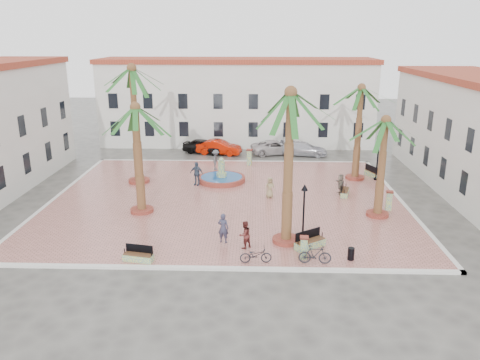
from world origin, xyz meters
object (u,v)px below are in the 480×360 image
(fountain, at_px, (222,178))
(palm_s, at_px, (290,110))
(bench_s, at_px, (138,257))
(pedestrian_fountain_b, at_px, (197,173))
(bench_ne, at_px, (374,174))
(bicycle_b, at_px, (315,255))
(litter_bin, at_px, (351,254))
(car_black, at_px, (204,146))
(bollard_se, at_px, (304,247))
(palm_ne, at_px, (361,98))
(cyclist_a, at_px, (223,228))
(bench_e, at_px, (345,192))
(lamppost_e, at_px, (379,148))
(car_red, at_px, (219,147))
(bicycle_a, at_px, (256,255))
(car_silver, at_px, (304,149))
(bollard_n, at_px, (249,157))
(palm_e, at_px, (385,132))
(pedestrian_east, at_px, (340,184))
(pedestrian_fountain_a, at_px, (270,187))
(palm_sw, at_px, (136,120))
(cyclist_b, at_px, (245,235))
(pedestrian_north, at_px, (216,160))
(bollard_e, at_px, (389,200))
(bench_se, at_px, (310,243))
(palm_nw, at_px, (132,81))
(lamppost_s, at_px, (304,204))

(fountain, xyz_separation_m, palm_s, (4.69, -11.99, 7.61))
(bench_s, relative_size, pedestrian_fountain_b, 0.89)
(bench_ne, relative_size, bicycle_b, 1.16)
(litter_bin, height_order, car_black, car_black)
(bench_ne, height_order, bollard_se, bollard_se)
(fountain, distance_m, palm_ne, 13.18)
(palm_ne, distance_m, cyclist_a, 17.86)
(bench_e, height_order, lamppost_e, lamppost_e)
(car_red, bearing_deg, palm_s, -154.05)
(fountain, bearing_deg, bicycle_a, -78.93)
(car_silver, bearing_deg, bicycle_b, -175.44)
(palm_s, xyz_separation_m, bollard_n, (-2.42, 17.19, -7.10))
(palm_e, relative_size, car_red, 1.50)
(bench_e, distance_m, bollard_n, 11.31)
(bench_e, height_order, car_red, car_red)
(palm_s, height_order, pedestrian_east, palm_s)
(pedestrian_east, distance_m, car_red, 16.42)
(bench_s, bearing_deg, pedestrian_fountain_a, 66.41)
(palm_e, distance_m, bicycle_b, 10.27)
(bench_e, bearing_deg, palm_sw, 120.13)
(bench_ne, distance_m, pedestrian_east, 5.81)
(cyclist_b, relative_size, pedestrian_north, 0.89)
(pedestrian_north, bearing_deg, car_red, 2.84)
(bicycle_b, bearing_deg, bench_ne, -20.36)
(palm_s, height_order, lamppost_e, palm_s)
(pedestrian_north, bearing_deg, bicycle_a, -167.38)
(lamppost_e, relative_size, bollard_e, 3.03)
(bench_se, height_order, lamppost_e, lamppost_e)
(bench_ne, height_order, bicycle_b, bicycle_b)
(bollard_se, xyz_separation_m, pedestrian_fountain_b, (-7.48, 13.05, 0.30))
(litter_bin, height_order, cyclist_b, cyclist_b)
(pedestrian_fountain_b, relative_size, pedestrian_north, 1.06)
(fountain, relative_size, palm_nw, 0.41)
(palm_ne, xyz_separation_m, cyclist_b, (-9.13, -13.95, -6.03))
(palm_nw, relative_size, cyclist_b, 5.91)
(bench_s, xyz_separation_m, bollard_n, (5.77, 19.92, 0.54))
(fountain, height_order, palm_sw, palm_sw)
(cyclist_b, relative_size, car_silver, 0.34)
(bollard_n, relative_size, cyclist_b, 0.93)
(lamppost_e, height_order, litter_bin, lamppost_e)
(palm_e, xyz_separation_m, lamppost_s, (-5.53, -4.64, -3.29))
(palm_ne, bearing_deg, bicycle_b, -108.62)
(palm_nw, bearing_deg, palm_ne, 4.87)
(palm_nw, relative_size, pedestrian_fountain_b, 4.97)
(lamppost_e, bearing_deg, bicycle_a, -123.36)
(bollard_e, height_order, car_red, bollard_e)
(palm_sw, distance_m, pedestrian_east, 16.15)
(bench_se, xyz_separation_m, car_red, (-6.95, 22.57, 0.32))
(palm_nw, height_order, palm_ne, palm_nw)
(palm_e, relative_size, lamppost_s, 1.88)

